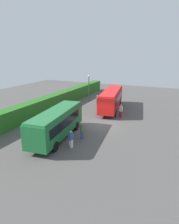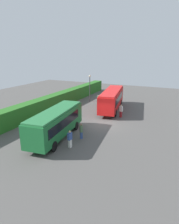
# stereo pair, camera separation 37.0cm
# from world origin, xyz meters

# --- Properties ---
(ground_plane) EXTENTS (64.00, 64.00, 0.00)m
(ground_plane) POSITION_xyz_m (0.00, 0.00, 0.00)
(ground_plane) COLOR #514F4C
(bus_green) EXTENTS (9.30, 3.54, 3.11)m
(bus_green) POSITION_xyz_m (-5.88, 2.79, 1.79)
(bus_green) COLOR #19602D
(bus_green) RESTS_ON ground_plane
(bus_red) EXTENTS (10.50, 4.13, 3.20)m
(bus_red) POSITION_xyz_m (6.84, 1.06, 1.84)
(bus_red) COLOR red
(bus_red) RESTS_ON ground_plane
(person_left) EXTENTS (0.51, 0.34, 1.76)m
(person_left) POSITION_xyz_m (-7.19, 0.36, 0.92)
(person_left) COLOR silver
(person_left) RESTS_ON ground_plane
(person_center) EXTENTS (0.53, 0.51, 1.70)m
(person_center) POSITION_xyz_m (-4.91, 0.34, 0.89)
(person_center) COLOR #334C8C
(person_center) RESTS_ON ground_plane
(person_right) EXTENTS (0.40, 0.53, 1.87)m
(person_right) POSITION_xyz_m (3.85, -1.38, 0.99)
(person_right) COLOR maroon
(person_right) RESTS_ON ground_plane
(person_far) EXTENTS (0.52, 0.31, 1.68)m
(person_far) POSITION_xyz_m (9.03, 4.30, 0.88)
(person_far) COLOR black
(person_far) RESTS_ON ground_plane
(hedge_row) EXTENTS (44.00, 1.78, 2.28)m
(hedge_row) POSITION_xyz_m (0.00, 9.87, 1.14)
(hedge_row) COLOR #286521
(hedge_row) RESTS_ON ground_plane
(lamppost) EXTENTS (0.36, 0.36, 4.90)m
(lamppost) POSITION_xyz_m (10.57, 6.69, 3.11)
(lamppost) COLOR #38383D
(lamppost) RESTS_ON ground_plane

